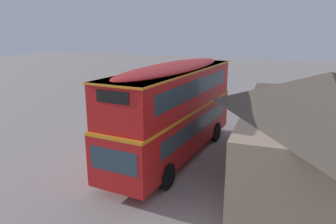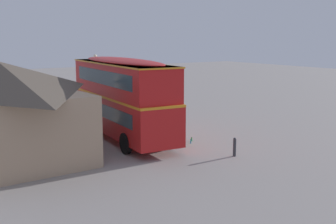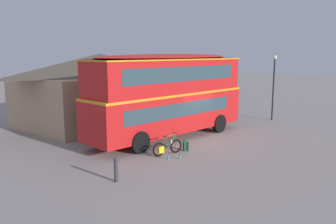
{
  "view_description": "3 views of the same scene",
  "coord_description": "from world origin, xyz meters",
  "px_view_note": "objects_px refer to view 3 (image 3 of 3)",
  "views": [
    {
      "loc": [
        13.1,
        6.41,
        6.39
      ],
      "look_at": [
        -3.73,
        -0.49,
        1.55
      ],
      "focal_mm": 33.39,
      "sensor_mm": 36.0,
      "label": 1
    },
    {
      "loc": [
        -23.33,
        12.36,
        5.97
      ],
      "look_at": [
        -3.46,
        -0.63,
        1.82
      ],
      "focal_mm": 45.77,
      "sensor_mm": 36.0,
      "label": 2
    },
    {
      "loc": [
        -15.79,
        -11.71,
        4.87
      ],
      "look_at": [
        -1.75,
        0.38,
        1.68
      ],
      "focal_mm": 37.06,
      "sensor_mm": 36.0,
      "label": 3
    }
  ],
  "objects_px": {
    "backpack_on_ground": "(186,145)",
    "kerb_bollard": "(116,169)",
    "water_bottle_green_metal": "(180,157)",
    "touring_bicycle": "(167,147)",
    "water_bottle_blue_sports": "(168,157)",
    "double_decker_bus": "(169,92)",
    "street_lamp": "(274,81)"
  },
  "relations": [
    {
      "from": "backpack_on_ground",
      "to": "kerb_bollard",
      "type": "relative_size",
      "value": 0.6
    },
    {
      "from": "backpack_on_ground",
      "to": "water_bottle_green_metal",
      "type": "xyz_separation_m",
      "value": [
        -1.27,
        -0.63,
        -0.19
      ]
    },
    {
      "from": "kerb_bollard",
      "to": "touring_bicycle",
      "type": "bearing_deg",
      "value": 12.07
    },
    {
      "from": "water_bottle_blue_sports",
      "to": "double_decker_bus",
      "type": "bearing_deg",
      "value": 40.06
    },
    {
      "from": "touring_bicycle",
      "to": "kerb_bollard",
      "type": "xyz_separation_m",
      "value": [
        -3.91,
        -0.84,
        0.13
      ]
    },
    {
      "from": "street_lamp",
      "to": "kerb_bollard",
      "type": "bearing_deg",
      "value": -177.31
    },
    {
      "from": "street_lamp",
      "to": "kerb_bollard",
      "type": "height_order",
      "value": "street_lamp"
    },
    {
      "from": "touring_bicycle",
      "to": "backpack_on_ground",
      "type": "height_order",
      "value": "touring_bicycle"
    },
    {
      "from": "double_decker_bus",
      "to": "street_lamp",
      "type": "relative_size",
      "value": 2.25
    },
    {
      "from": "double_decker_bus",
      "to": "water_bottle_blue_sports",
      "type": "bearing_deg",
      "value": -139.94
    },
    {
      "from": "water_bottle_blue_sports",
      "to": "kerb_bollard",
      "type": "relative_size",
      "value": 0.26
    },
    {
      "from": "double_decker_bus",
      "to": "kerb_bollard",
      "type": "bearing_deg",
      "value": -155.63
    },
    {
      "from": "double_decker_bus",
      "to": "touring_bicycle",
      "type": "bearing_deg",
      "value": -141.18
    },
    {
      "from": "water_bottle_green_metal",
      "to": "kerb_bollard",
      "type": "xyz_separation_m",
      "value": [
        -3.78,
        0.08,
        0.39
      ]
    },
    {
      "from": "kerb_bollard",
      "to": "water_bottle_green_metal",
      "type": "bearing_deg",
      "value": -1.16
    },
    {
      "from": "double_decker_bus",
      "to": "touring_bicycle",
      "type": "relative_size",
      "value": 6.29
    },
    {
      "from": "backpack_on_ground",
      "to": "kerb_bollard",
      "type": "distance_m",
      "value": 5.08
    },
    {
      "from": "double_decker_bus",
      "to": "water_bottle_blue_sports",
      "type": "relative_size",
      "value": 41.69
    },
    {
      "from": "touring_bicycle",
      "to": "street_lamp",
      "type": "bearing_deg",
      "value": -0.53
    },
    {
      "from": "touring_bicycle",
      "to": "street_lamp",
      "type": "height_order",
      "value": "street_lamp"
    },
    {
      "from": "street_lamp",
      "to": "double_decker_bus",
      "type": "bearing_deg",
      "value": 165.85
    },
    {
      "from": "touring_bicycle",
      "to": "backpack_on_ground",
      "type": "distance_m",
      "value": 1.18
    },
    {
      "from": "double_decker_bus",
      "to": "water_bottle_green_metal",
      "type": "xyz_separation_m",
      "value": [
        -2.79,
        -3.05,
        -2.54
      ]
    },
    {
      "from": "double_decker_bus",
      "to": "water_bottle_blue_sports",
      "type": "xyz_separation_m",
      "value": [
        -3.19,
        -2.68,
        -2.53
      ]
    },
    {
      "from": "water_bottle_blue_sports",
      "to": "street_lamp",
      "type": "xyz_separation_m",
      "value": [
        12.1,
        0.44,
        2.76
      ]
    },
    {
      "from": "water_bottle_blue_sports",
      "to": "street_lamp",
      "type": "distance_m",
      "value": 12.42
    },
    {
      "from": "water_bottle_green_metal",
      "to": "street_lamp",
      "type": "relative_size",
      "value": 0.05
    },
    {
      "from": "backpack_on_ground",
      "to": "water_bottle_green_metal",
      "type": "height_order",
      "value": "backpack_on_ground"
    },
    {
      "from": "water_bottle_green_metal",
      "to": "backpack_on_ground",
      "type": "bearing_deg",
      "value": 26.21
    },
    {
      "from": "touring_bicycle",
      "to": "street_lamp",
      "type": "distance_m",
      "value": 11.83
    },
    {
      "from": "kerb_bollard",
      "to": "backpack_on_ground",
      "type": "bearing_deg",
      "value": 6.22
    },
    {
      "from": "water_bottle_green_metal",
      "to": "water_bottle_blue_sports",
      "type": "height_order",
      "value": "water_bottle_blue_sports"
    }
  ]
}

